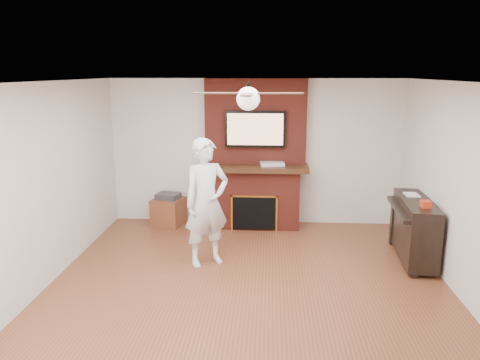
# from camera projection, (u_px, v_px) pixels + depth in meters

# --- Properties ---
(room_shell) EXTENTS (5.36, 5.86, 2.86)m
(room_shell) POSITION_uv_depth(u_px,v_px,m) (248.00, 192.00, 5.40)
(room_shell) COLOR brown
(room_shell) RESTS_ON ground
(fireplace) EXTENTS (1.78, 0.64, 2.50)m
(fireplace) POSITION_uv_depth(u_px,v_px,m) (255.00, 169.00, 7.93)
(fireplace) COLOR maroon
(fireplace) RESTS_ON ground
(tv) EXTENTS (1.00, 0.08, 0.60)m
(tv) POSITION_uv_depth(u_px,v_px,m) (255.00, 129.00, 7.73)
(tv) COLOR black
(tv) RESTS_ON fireplace
(ceiling_fan) EXTENTS (1.21, 1.21, 0.31)m
(ceiling_fan) POSITION_uv_depth(u_px,v_px,m) (248.00, 98.00, 5.15)
(ceiling_fan) COLOR black
(ceiling_fan) RESTS_ON room_shell
(person) EXTENTS (0.77, 0.71, 1.76)m
(person) POSITION_uv_depth(u_px,v_px,m) (207.00, 202.00, 6.34)
(person) COLOR silver
(person) RESTS_ON ground
(side_table) EXTENTS (0.59, 0.59, 0.56)m
(side_table) POSITION_uv_depth(u_px,v_px,m) (169.00, 210.00, 8.13)
(side_table) COLOR brown
(side_table) RESTS_ON ground
(piano) EXTENTS (0.59, 1.37, 0.97)m
(piano) POSITION_uv_depth(u_px,v_px,m) (414.00, 228.00, 6.56)
(piano) COLOR black
(piano) RESTS_ON ground
(cable_box) EXTENTS (0.42, 0.28, 0.06)m
(cable_box) POSITION_uv_depth(u_px,v_px,m) (272.00, 164.00, 7.79)
(cable_box) COLOR silver
(cable_box) RESTS_ON fireplace
(candle_orange) EXTENTS (0.07, 0.07, 0.13)m
(candle_orange) POSITION_uv_depth(u_px,v_px,m) (247.00, 226.00, 7.92)
(candle_orange) COLOR #F4411C
(candle_orange) RESTS_ON ground
(candle_green) EXTENTS (0.07, 0.07, 0.08)m
(candle_green) POSITION_uv_depth(u_px,v_px,m) (251.00, 226.00, 7.98)
(candle_green) COLOR #3C712D
(candle_green) RESTS_ON ground
(candle_blue) EXTENTS (0.06, 0.06, 0.08)m
(candle_blue) POSITION_uv_depth(u_px,v_px,m) (265.00, 226.00, 7.96)
(candle_blue) COLOR #2C4685
(candle_blue) RESTS_ON ground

